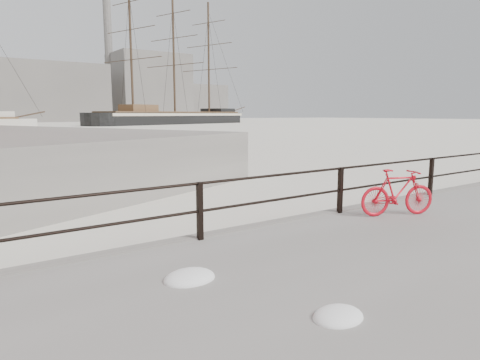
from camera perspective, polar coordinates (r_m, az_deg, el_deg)
ground at (r=12.55m, az=23.28°, el=-3.36°), size 400.00×400.00×0.00m
guardrail at (r=12.34m, az=24.11°, el=0.40°), size 28.00×0.10×1.00m
bicycle at (r=9.62m, az=20.27°, el=-1.55°), size 1.62×0.89×1.00m
barque_black at (r=108.01m, az=-8.62°, el=7.40°), size 60.74×36.59×32.83m
industrial_west at (r=149.65m, az=-23.76°, el=10.58°), size 32.00×18.00×18.00m
industrial_mid at (r=165.21m, az=-11.97°, el=11.93°), size 26.00×20.00×24.00m
industrial_east at (r=179.74m, az=-5.70°, el=10.22°), size 20.00×16.00×14.00m
smokestack at (r=166.10m, az=-17.06°, el=15.19°), size 2.80×2.80×44.00m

